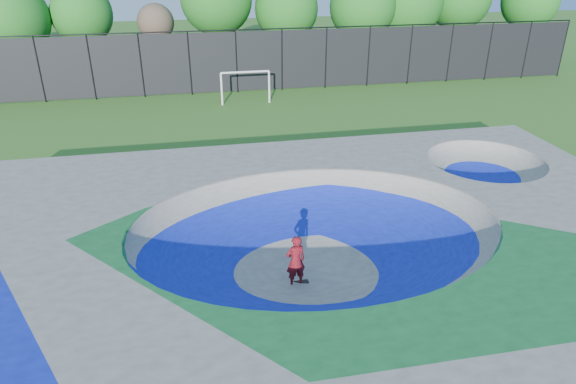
% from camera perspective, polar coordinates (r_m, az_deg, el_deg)
% --- Properties ---
extents(ground, '(120.00, 120.00, 0.00)m').
position_cam_1_polar(ground, '(15.76, 3.05, -8.18)').
color(ground, '#30601A').
rests_on(ground, ground).
extents(skate_deck, '(22.00, 14.00, 1.50)m').
position_cam_1_polar(skate_deck, '(15.35, 3.11, -5.85)').
color(skate_deck, gray).
rests_on(skate_deck, ground).
extents(skater, '(0.65, 0.49, 1.59)m').
position_cam_1_polar(skater, '(14.50, 0.85, -7.68)').
color(skater, red).
rests_on(skater, ground).
extents(skateboard, '(0.79, 0.25, 0.05)m').
position_cam_1_polar(skateboard, '(14.93, 0.83, -10.16)').
color(skateboard, black).
rests_on(skateboard, ground).
extents(soccer_goal, '(3.04, 0.12, 2.00)m').
position_cam_1_polar(soccer_goal, '(31.90, -4.76, 12.17)').
color(soccer_goal, silver).
rests_on(soccer_goal, ground).
extents(fence, '(48.09, 0.09, 4.04)m').
position_cam_1_polar(fence, '(34.47, -5.74, 14.34)').
color(fence, black).
rests_on(fence, ground).
extents(treeline, '(52.81, 7.34, 7.97)m').
position_cam_1_polar(treeline, '(39.33, -5.40, 19.84)').
color(treeline, '#483124').
rests_on(treeline, ground).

